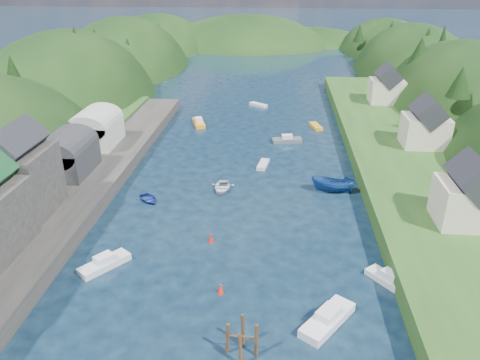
{
  "coord_description": "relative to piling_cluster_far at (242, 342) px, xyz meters",
  "views": [
    {
      "loc": [
        4.81,
        -28.0,
        29.93
      ],
      "look_at": [
        0.0,
        28.0,
        4.0
      ],
      "focal_mm": 35.0,
      "sensor_mm": 36.0,
      "label": 1
    }
  ],
  "objects": [
    {
      "name": "far_hills",
      "position": [
        -1.2,
        172.34,
        -12.12
      ],
      "size": [
        103.0,
        68.0,
        44.0
      ],
      "color": "black",
      "rests_on": "ground"
    },
    {
      "name": "right_bank_cottages",
      "position": [
        25.59,
        46.67,
        4.53
      ],
      "size": [
        9.0,
        59.24,
        8.41
      ],
      "color": "beige",
      "rests_on": "terrace_right"
    },
    {
      "name": "channel_buoy_near",
      "position": [
        -2.77,
        7.83,
        -0.84
      ],
      "size": [
        0.7,
        0.7,
        1.1
      ],
      "color": "red",
      "rests_on": "ground"
    },
    {
      "name": "hill_trees",
      "position": [
        -1.68,
        62.39,
        9.83
      ],
      "size": [
        91.83,
        153.11,
        12.74
      ],
      "color": "black",
      "rests_on": "ground"
    },
    {
      "name": "channel_buoy_far",
      "position": [
        -5.06,
        17.23,
        -0.84
      ],
      "size": [
        0.7,
        0.7,
        1.1
      ],
      "color": "red",
      "rests_on": "ground"
    },
    {
      "name": "hillside_right",
      "position": [
        42.59,
        73.34,
        -8.73
      ],
      "size": [
        36.0,
        245.56,
        48.0
      ],
      "color": "black",
      "rests_on": "ground"
    },
    {
      "name": "hillside_left",
      "position": [
        -47.41,
        73.34,
        -9.35
      ],
      "size": [
        44.0,
        245.56,
        52.0
      ],
      "color": "black",
      "rests_on": "ground"
    },
    {
      "name": "piling_cluster_far",
      "position": [
        0.0,
        0.0,
        0.0
      ],
      "size": [
        2.88,
        2.72,
        3.77
      ],
      "color": "#382314",
      "rests_on": "ground"
    },
    {
      "name": "moored_boats",
      "position": [
        -1.81,
        17.51,
        -0.61
      ],
      "size": [
        35.02,
        99.09,
        2.4
      ],
      "color": "navy",
      "rests_on": "ground"
    },
    {
      "name": "boat_sheds",
      "position": [
        -28.41,
        37.34,
        3.96
      ],
      "size": [
        7.0,
        21.0,
        7.5
      ],
      "color": "#2D2D30",
      "rests_on": "quay_left"
    },
    {
      "name": "terrace_right",
      "position": [
        22.59,
        38.34,
        -0.12
      ],
      "size": [
        16.0,
        120.0,
        2.4
      ],
      "primitive_type": "cube",
      "color": "#234719",
      "rests_on": "ground"
    },
    {
      "name": "ground",
      "position": [
        -2.41,
        48.34,
        -1.32
      ],
      "size": [
        600.0,
        600.0,
        0.0
      ],
      "primitive_type": "plane",
      "color": "black",
      "rests_on": "ground"
    },
    {
      "name": "quay_left",
      "position": [
        -26.41,
        18.34,
        -0.32
      ],
      "size": [
        12.0,
        110.0,
        2.0
      ],
      "primitive_type": "cube",
      "color": "#2D2B28",
      "rests_on": "ground"
    }
  ]
}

